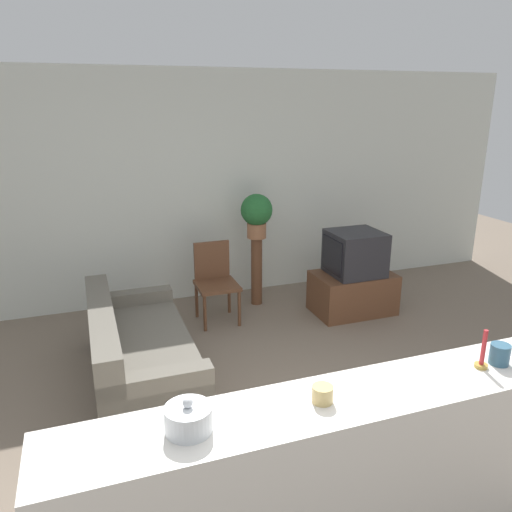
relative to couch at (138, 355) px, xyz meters
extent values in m
plane|color=#756656|center=(0.72, -1.62, -0.26)|extent=(14.00, 14.00, 0.00)
cube|color=silver|center=(0.72, 1.81, 1.09)|extent=(9.00, 0.06, 2.70)
cube|color=#605B51|center=(0.04, 0.00, -0.06)|extent=(0.81, 1.78, 0.41)
cube|color=#605B51|center=(-0.27, 0.00, 0.30)|extent=(0.20, 1.78, 0.31)
cube|color=#605B51|center=(0.04, -0.81, 0.00)|extent=(0.81, 0.16, 0.53)
cube|color=#605B51|center=(0.04, 0.81, 0.00)|extent=(0.81, 0.16, 0.53)
cube|color=brown|center=(2.51, 0.71, -0.03)|extent=(0.90, 0.57, 0.47)
cube|color=#232328|center=(2.51, 0.71, 0.45)|extent=(0.57, 0.54, 0.49)
cube|color=black|center=(2.22, 0.71, 0.45)|extent=(0.02, 0.44, 0.38)
cube|color=brown|center=(0.97, 0.97, 0.16)|extent=(0.44, 0.44, 0.04)
cube|color=brown|center=(0.97, 1.18, 0.39)|extent=(0.40, 0.04, 0.42)
cylinder|color=brown|center=(0.78, 0.78, -0.06)|extent=(0.04, 0.04, 0.40)
cylinder|color=brown|center=(1.16, 0.78, -0.06)|extent=(0.04, 0.04, 0.40)
cylinder|color=brown|center=(0.78, 1.16, -0.06)|extent=(0.04, 0.04, 0.40)
cylinder|color=brown|center=(1.16, 1.16, -0.06)|extent=(0.04, 0.04, 0.40)
cylinder|color=brown|center=(1.55, 1.31, 0.15)|extent=(0.13, 0.13, 0.82)
cylinder|color=#8E5B3D|center=(1.55, 1.31, 0.65)|extent=(0.22, 0.22, 0.17)
sphere|color=#23602D|center=(1.55, 1.31, 0.89)|extent=(0.37, 0.37, 0.37)
cube|color=white|center=(0.72, -2.11, 0.23)|extent=(2.75, 0.44, 0.97)
cylinder|color=silver|center=(0.02, -2.11, 0.77)|extent=(0.21, 0.21, 0.12)
sphere|color=silver|center=(0.02, -2.11, 0.85)|extent=(0.05, 0.05, 0.05)
cylinder|color=tan|center=(0.66, -2.11, 0.76)|extent=(0.10, 0.10, 0.08)
cylinder|color=#B7933D|center=(1.61, -2.11, 0.72)|extent=(0.07, 0.07, 0.02)
cylinder|color=#B7282D|center=(1.61, -2.11, 0.83)|extent=(0.02, 0.02, 0.20)
cylinder|color=#335B75|center=(1.73, -2.11, 0.77)|extent=(0.11, 0.11, 0.11)
camera|label=1|loc=(-0.33, -3.94, 2.09)|focal=35.00mm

